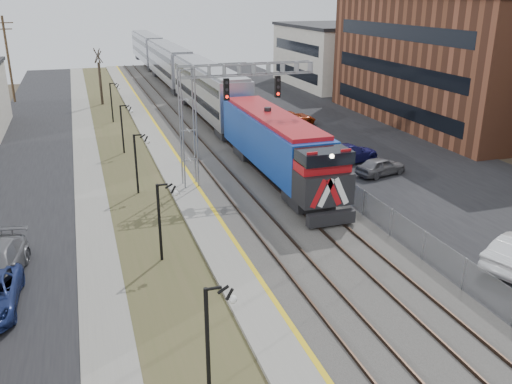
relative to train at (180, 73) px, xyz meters
name	(u,v)px	position (x,y,z in m)	size (l,w,h in m)	color
street_west	(24,173)	(-17.00, -28.21, -2.90)	(7.00, 120.00, 0.04)	black
sidewalk	(88,167)	(-12.50, -28.21, -2.88)	(2.00, 120.00, 0.08)	gray
grass_median	(128,163)	(-9.50, -28.21, -2.89)	(4.00, 120.00, 0.06)	#454726
platform	(167,159)	(-6.50, -28.21, -2.80)	(2.00, 120.00, 0.24)	gray
ballast_bed	(228,154)	(-1.50, -28.21, -2.82)	(8.00, 120.00, 0.20)	#595651
parking_lot	(359,143)	(10.50, -28.21, -2.90)	(16.00, 120.00, 0.04)	black
platform_edge	(177,156)	(-5.62, -28.21, -2.67)	(0.24, 120.00, 0.01)	gold
track_near	(204,154)	(-3.50, -28.21, -2.64)	(1.58, 120.00, 0.15)	#2D2119
track_far	(245,150)	(0.00, -28.21, -2.64)	(1.58, 120.00, 0.15)	#2D2119
train	(180,73)	(0.00, 0.00, 0.00)	(3.00, 85.85, 5.33)	#123994
signal_gantry	(213,105)	(-4.28, -35.22, 2.67)	(9.00, 1.07, 8.15)	gray
lampposts	(159,221)	(-9.50, -44.93, -0.92)	(0.14, 62.14, 4.00)	black
fence	(276,141)	(2.70, -28.21, -2.12)	(0.04, 120.00, 1.60)	gray
bare_trees	(6,127)	(-18.16, -24.30, -0.22)	(12.30, 42.30, 5.95)	#382D23
car_lot_d	(349,154)	(6.88, -33.25, -2.19)	(2.05, 5.04, 1.46)	navy
car_lot_e	(381,167)	(7.59, -36.79, -2.26)	(1.55, 3.86, 1.32)	slate
car_lot_f	(308,140)	(5.58, -28.19, -2.25)	(1.42, 4.07, 1.34)	#0D4319
car_lot_g	(291,119)	(7.28, -20.10, -2.24)	(2.26, 4.90, 1.36)	#9C2D0C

